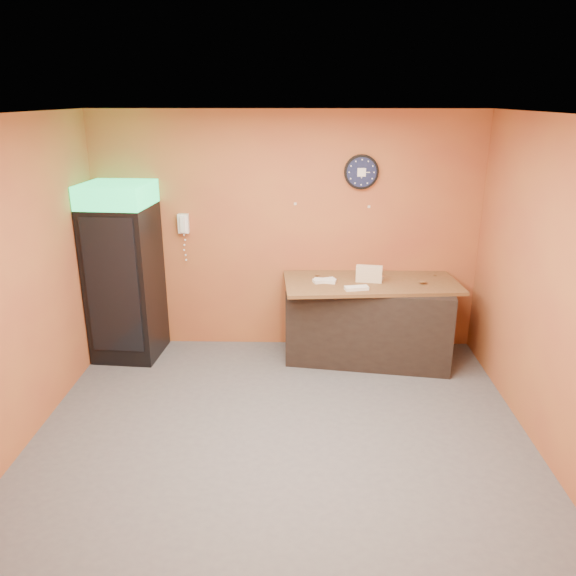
{
  "coord_description": "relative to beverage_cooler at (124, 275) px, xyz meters",
  "views": [
    {
      "loc": [
        0.16,
        -4.43,
        2.93
      ],
      "look_at": [
        0.05,
        0.6,
        1.2
      ],
      "focal_mm": 35.0,
      "sensor_mm": 36.0,
      "label": 1
    }
  ],
  "objects": [
    {
      "name": "floor",
      "position": [
        1.85,
        -1.6,
        -0.99
      ],
      "size": [
        4.5,
        4.5,
        0.0
      ],
      "primitive_type": "plane",
      "color": "#47474C",
      "rests_on": "ground"
    },
    {
      "name": "back_wall",
      "position": [
        1.85,
        0.4,
        0.41
      ],
      "size": [
        4.5,
        0.02,
        2.8
      ],
      "primitive_type": "cube",
      "color": "#AA6230",
      "rests_on": "floor"
    },
    {
      "name": "left_wall",
      "position": [
        -0.4,
        -1.6,
        0.41
      ],
      "size": [
        0.02,
        4.0,
        2.8
      ],
      "primitive_type": "cube",
      "color": "#AA6230",
      "rests_on": "floor"
    },
    {
      "name": "right_wall",
      "position": [
        4.1,
        -1.6,
        0.41
      ],
      "size": [
        0.02,
        4.0,
        2.8
      ],
      "primitive_type": "cube",
      "color": "#AA6230",
      "rests_on": "floor"
    },
    {
      "name": "ceiling",
      "position": [
        1.85,
        -1.6,
        1.81
      ],
      "size": [
        4.5,
        4.0,
        0.02
      ],
      "primitive_type": "cube",
      "color": "white",
      "rests_on": "back_wall"
    },
    {
      "name": "beverage_cooler",
      "position": [
        0.0,
        0.0,
        0.0
      ],
      "size": [
        0.77,
        0.78,
        2.04
      ],
      "rotation": [
        0.0,
        0.0,
        -0.08
      ],
      "color": "black",
      "rests_on": "floor"
    },
    {
      "name": "prep_counter",
      "position": [
        2.81,
        -0.01,
        -0.54
      ],
      "size": [
        1.92,
        1.07,
        0.91
      ],
      "primitive_type": "cube",
      "rotation": [
        0.0,
        0.0,
        -0.15
      ],
      "color": "black",
      "rests_on": "floor"
    },
    {
      "name": "wall_clock",
      "position": [
        2.69,
        0.37,
        1.12
      ],
      "size": [
        0.39,
        0.06,
        0.39
      ],
      "color": "black",
      "rests_on": "back_wall"
    },
    {
      "name": "wall_phone",
      "position": [
        0.64,
        0.34,
        0.53
      ],
      "size": [
        0.12,
        0.11,
        0.22
      ],
      "color": "white",
      "rests_on": "back_wall"
    },
    {
      "name": "butcher_paper",
      "position": [
        2.81,
        -0.01,
        -0.06
      ],
      "size": [
        2.0,
        1.04,
        0.04
      ],
      "primitive_type": "cube",
      "rotation": [
        0.0,
        0.0,
        0.08
      ],
      "color": "brown",
      "rests_on": "prep_counter"
    },
    {
      "name": "sub_roll_stack",
      "position": [
        2.78,
        -0.04,
        0.05
      ],
      "size": [
        0.3,
        0.14,
        0.18
      ],
      "rotation": [
        0.0,
        0.0,
        -0.16
      ],
      "color": "beige",
      "rests_on": "butcher_paper"
    },
    {
      "name": "wrapped_sandwich_left",
      "position": [
        2.29,
        -0.07,
        -0.03
      ],
      "size": [
        0.26,
        0.15,
        0.04
      ],
      "primitive_type": "cube",
      "rotation": [
        0.0,
        0.0,
        -0.23
      ],
      "color": "silver",
      "rests_on": "butcher_paper"
    },
    {
      "name": "wrapped_sandwich_mid",
      "position": [
        2.62,
        -0.31,
        -0.03
      ],
      "size": [
        0.27,
        0.15,
        0.04
      ],
      "primitive_type": "cube",
      "rotation": [
        0.0,
        0.0,
        0.21
      ],
      "color": "silver",
      "rests_on": "butcher_paper"
    },
    {
      "name": "wrapped_sandwich_right",
      "position": [
        2.28,
        -0.06,
        -0.03
      ],
      "size": [
        0.27,
        0.18,
        0.04
      ],
      "primitive_type": "cube",
      "rotation": [
        0.0,
        0.0,
        0.35
      ],
      "color": "silver",
      "rests_on": "butcher_paper"
    },
    {
      "name": "kitchen_tool",
      "position": [
        2.93,
        -0.01,
        -0.01
      ],
      "size": [
        0.06,
        0.06,
        0.06
      ],
      "primitive_type": "cylinder",
      "color": "silver",
      "rests_on": "butcher_paper"
    }
  ]
}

